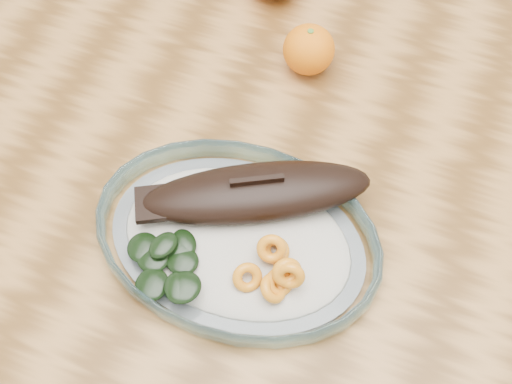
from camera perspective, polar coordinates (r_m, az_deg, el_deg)
ground at (r=1.48m, az=2.10°, el=-13.04°), size 3.00×3.00×0.00m
dining_table at (r=0.88m, az=3.43°, el=-0.01°), size 1.20×0.80×0.75m
plated_meal at (r=0.72m, az=-1.62°, el=-3.74°), size 0.60×0.59×0.08m
orange_right at (r=0.86m, az=4.72°, el=12.51°), size 0.07×0.07×0.07m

